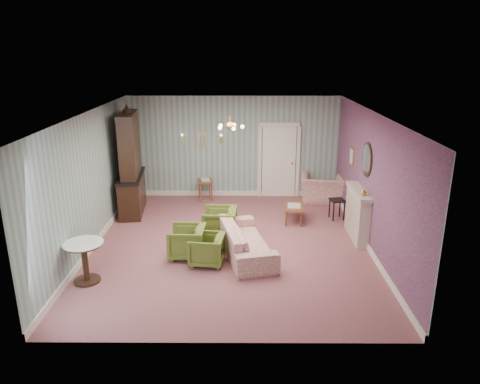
{
  "coord_description": "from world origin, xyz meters",
  "views": [
    {
      "loc": [
        0.25,
        -9.19,
        4.18
      ],
      "look_at": [
        0.2,
        0.4,
        1.1
      ],
      "focal_mm": 33.82,
      "sensor_mm": 36.0,
      "label": 1
    }
  ],
  "objects_px": {
    "olive_chair_b": "(187,240)",
    "side_table_black": "(337,209)",
    "wingback_chair": "(323,184)",
    "fireplace": "(357,214)",
    "sofa_chintz": "(246,235)",
    "coffee_table": "(294,213)",
    "olive_chair_a": "(207,248)",
    "dresser": "(130,161)",
    "pedestal_table": "(85,262)",
    "olive_chair_c": "(220,221)"
  },
  "relations": [
    {
      "from": "olive_chair_b",
      "to": "sofa_chintz",
      "type": "bearing_deg",
      "value": 99.11
    },
    {
      "from": "olive_chair_a",
      "to": "pedestal_table",
      "type": "xyz_separation_m",
      "value": [
        -2.19,
        -0.75,
        0.06
      ]
    },
    {
      "from": "wingback_chair",
      "to": "dresser",
      "type": "distance_m",
      "value": 5.31
    },
    {
      "from": "wingback_chair",
      "to": "fireplace",
      "type": "xyz_separation_m",
      "value": [
        0.34,
        -2.58,
        0.06
      ]
    },
    {
      "from": "olive_chair_a",
      "to": "coffee_table",
      "type": "xyz_separation_m",
      "value": [
        2.01,
        2.34,
        -0.13
      ]
    },
    {
      "from": "wingback_chair",
      "to": "coffee_table",
      "type": "height_order",
      "value": "wingback_chair"
    },
    {
      "from": "dresser",
      "to": "pedestal_table",
      "type": "distance_m",
      "value": 3.9
    },
    {
      "from": "dresser",
      "to": "fireplace",
      "type": "bearing_deg",
      "value": -23.65
    },
    {
      "from": "sofa_chintz",
      "to": "olive_chair_a",
      "type": "bearing_deg",
      "value": 106.96
    },
    {
      "from": "sofa_chintz",
      "to": "pedestal_table",
      "type": "bearing_deg",
      "value": 98.88
    },
    {
      "from": "sofa_chintz",
      "to": "fireplace",
      "type": "xyz_separation_m",
      "value": [
        2.54,
        0.87,
        0.15
      ]
    },
    {
      "from": "olive_chair_c",
      "to": "dresser",
      "type": "height_order",
      "value": "dresser"
    },
    {
      "from": "olive_chair_c",
      "to": "sofa_chintz",
      "type": "bearing_deg",
      "value": 35.77
    },
    {
      "from": "sofa_chintz",
      "to": "wingback_chair",
      "type": "xyz_separation_m",
      "value": [
        2.2,
        3.44,
        0.09
      ]
    },
    {
      "from": "fireplace",
      "to": "pedestal_table",
      "type": "bearing_deg",
      "value": -159.42
    },
    {
      "from": "wingback_chair",
      "to": "dresser",
      "type": "bearing_deg",
      "value": 17.58
    },
    {
      "from": "dresser",
      "to": "fireplace",
      "type": "height_order",
      "value": "dresser"
    },
    {
      "from": "dresser",
      "to": "pedestal_table",
      "type": "relative_size",
      "value": 3.49
    },
    {
      "from": "olive_chair_c",
      "to": "wingback_chair",
      "type": "relative_size",
      "value": 0.65
    },
    {
      "from": "sofa_chintz",
      "to": "side_table_black",
      "type": "height_order",
      "value": "sofa_chintz"
    },
    {
      "from": "olive_chair_a",
      "to": "olive_chair_c",
      "type": "xyz_separation_m",
      "value": [
        0.19,
        1.35,
        0.04
      ]
    },
    {
      "from": "fireplace",
      "to": "side_table_black",
      "type": "height_order",
      "value": "fireplace"
    },
    {
      "from": "sofa_chintz",
      "to": "coffee_table",
      "type": "bearing_deg",
      "value": -46.09
    },
    {
      "from": "coffee_table",
      "to": "side_table_black",
      "type": "height_order",
      "value": "side_table_black"
    },
    {
      "from": "olive_chair_b",
      "to": "olive_chair_a",
      "type": "bearing_deg",
      "value": 56.55
    },
    {
      "from": "olive_chair_b",
      "to": "olive_chair_c",
      "type": "height_order",
      "value": "olive_chair_c"
    },
    {
      "from": "sofa_chintz",
      "to": "dresser",
      "type": "distance_m",
      "value": 4.04
    },
    {
      "from": "olive_chair_b",
      "to": "coffee_table",
      "type": "relative_size",
      "value": 0.9
    },
    {
      "from": "olive_chair_c",
      "to": "wingback_chair",
      "type": "height_order",
      "value": "wingback_chair"
    },
    {
      "from": "dresser",
      "to": "fireplace",
      "type": "distance_m",
      "value": 5.82
    },
    {
      "from": "wingback_chair",
      "to": "side_table_black",
      "type": "distance_m",
      "value": 1.42
    },
    {
      "from": "wingback_chair",
      "to": "pedestal_table",
      "type": "bearing_deg",
      "value": 49.93
    },
    {
      "from": "olive_chair_c",
      "to": "pedestal_table",
      "type": "relative_size",
      "value": 0.96
    },
    {
      "from": "wingback_chair",
      "to": "fireplace",
      "type": "relative_size",
      "value": 0.85
    },
    {
      "from": "coffee_table",
      "to": "olive_chair_c",
      "type": "bearing_deg",
      "value": -151.21
    },
    {
      "from": "olive_chair_a",
      "to": "sofa_chintz",
      "type": "relative_size",
      "value": 0.31
    },
    {
      "from": "dresser",
      "to": "olive_chair_c",
      "type": "bearing_deg",
      "value": -41.61
    },
    {
      "from": "fireplace",
      "to": "coffee_table",
      "type": "bearing_deg",
      "value": 142.14
    },
    {
      "from": "sofa_chintz",
      "to": "olive_chair_b",
      "type": "bearing_deg",
      "value": 83.19
    },
    {
      "from": "olive_chair_b",
      "to": "dresser",
      "type": "relative_size",
      "value": 0.26
    },
    {
      "from": "olive_chair_a",
      "to": "sofa_chintz",
      "type": "distance_m",
      "value": 0.91
    },
    {
      "from": "olive_chair_a",
      "to": "olive_chair_c",
      "type": "relative_size",
      "value": 0.89
    },
    {
      "from": "olive_chair_c",
      "to": "coffee_table",
      "type": "xyz_separation_m",
      "value": [
        1.81,
        1.0,
        -0.17
      ]
    },
    {
      "from": "olive_chair_c",
      "to": "coffee_table",
      "type": "height_order",
      "value": "olive_chair_c"
    },
    {
      "from": "olive_chair_b",
      "to": "side_table_black",
      "type": "height_order",
      "value": "olive_chair_b"
    },
    {
      "from": "olive_chair_b",
      "to": "wingback_chair",
      "type": "height_order",
      "value": "wingback_chair"
    },
    {
      "from": "olive_chair_c",
      "to": "dresser",
      "type": "xyz_separation_m",
      "value": [
        -2.38,
        1.68,
        1.01
      ]
    },
    {
      "from": "olive_chair_a",
      "to": "olive_chair_c",
      "type": "bearing_deg",
      "value": 178.6
    },
    {
      "from": "olive_chair_a",
      "to": "pedestal_table",
      "type": "relative_size",
      "value": 0.85
    },
    {
      "from": "sofa_chintz",
      "to": "pedestal_table",
      "type": "xyz_separation_m",
      "value": [
        -2.97,
        -1.2,
        -0.03
      ]
    }
  ]
}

